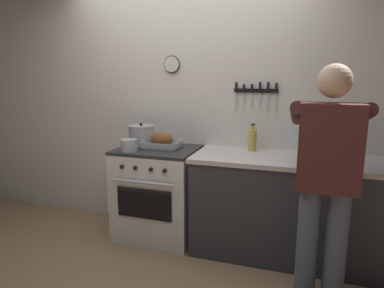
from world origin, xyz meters
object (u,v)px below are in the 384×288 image
Objects in this scene: stock_pot at (141,135)px; bottle_wine_red at (311,142)px; bottle_soy_sauce at (344,151)px; bottle_dish_soap at (303,142)px; roasting_pan at (162,141)px; bottle_cooking_oil at (252,140)px; bottle_hot_sauce at (324,145)px; person_cook at (327,175)px; stove at (158,193)px; cutting_board at (327,160)px; saucepan at (129,145)px.

stock_pot is 1.61m from bottle_wine_red.
bottle_dish_soap is (-0.33, 0.15, 0.02)m from bottle_soy_sauce.
stock_pot is (-0.25, 0.05, 0.03)m from roasting_pan.
bottle_cooking_oil reaches higher than stock_pot.
person_cook is at bearing -91.35° from bottle_hot_sauce.
bottle_dish_soap is (1.30, 0.16, 0.04)m from roasting_pan.
bottle_cooking_oil is at bearing 9.43° from roasting_pan.
stove is at bearing -171.81° from bottle_dish_soap.
stock_pot is (-1.70, 0.72, 0.05)m from person_cook.
person_cook is 0.75m from bottle_wine_red.
stove is 1.69m from person_cook.
bottle_dish_soap is at bearing 2.39° from bottle_cooking_oil.
bottle_dish_soap reaches higher than bottle_soy_sauce.
bottle_wine_red is at bearing 2.89° from roasting_pan.
cutting_board is 0.29m from bottle_hot_sauce.
bottle_soy_sauce is at bearing 7.40° from saucepan.
stock_pot is at bearing 93.73° from saucepan.
stock_pot is 1.21× the size of bottle_hot_sauce.
bottle_hot_sauce is (0.02, 0.88, 0.03)m from person_cook.
roasting_pan is 0.98× the size of cutting_board.
cutting_board is 1.72× the size of bottle_hot_sauce.
stove is 5.81× the size of saucepan.
bottle_hot_sauce is at bearing 9.00° from stove.
person_cook is 5.54× the size of bottle_wine_red.
roasting_pan is 1.62m from bottle_soy_sauce.
person_cook is at bearing -104.17° from bottle_soy_sauce.
roasting_pan is 1.31m from bottle_dish_soap.
bottle_hot_sauce is 0.18m from bottle_wine_red.
saucepan is (0.02, -0.29, -0.04)m from stock_pot.
stock_pot reaches higher than roasting_pan.
roasting_pan is 1.38× the size of bottle_cooking_oil.
bottle_wine_red reaches higher than stock_pot.
bottle_cooking_oil is (-0.44, -0.02, 0.00)m from bottle_dish_soap.
bottle_hot_sauce is (1.70, 0.44, 0.03)m from saucepan.
bottle_hot_sauce is at bearing 51.07° from bottle_wine_red.
saucepan is at bearing -134.20° from roasting_pan.
bottle_soy_sauce is 0.77× the size of bottle_cooking_oil.
bottle_hot_sauce is 0.82× the size of bottle_cooking_oil.
stock_pot is 1.73m from bottle_hot_sauce.
saucepan is 0.61× the size of bottle_cooking_oil.
stove is 1.45m from bottle_dish_soap.
bottle_wine_red is (1.59, 0.30, 0.07)m from saucepan.
bottle_cooking_oil is at bearing 11.04° from stove.
saucepan is 0.52× the size of bottle_wine_red.
stove is 1.74m from bottle_soy_sauce.
cutting_board is 0.31m from bottle_dish_soap.
bottle_dish_soap is (-0.19, 0.23, 0.10)m from cutting_board.
bottle_soy_sauce reaches higher than roasting_pan.
bottle_cooking_oil reaches higher than bottle_soy_sauce.
stock_pot is at bearing 178.53° from bottle_soy_sauce.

